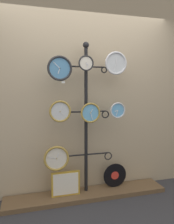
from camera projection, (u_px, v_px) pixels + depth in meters
The scene contains 14 objects.
ground_plane at pixel (95, 210), 2.65m from camera, with size 12.00×12.00×0.00m, color #333338.
shop_wall at pixel (83, 94), 3.04m from camera, with size 4.40×0.04×2.80m.
low_shelf at pixel (87, 194), 2.98m from camera, with size 2.20×0.36×0.06m.
display_stand at pixel (86, 141), 2.96m from camera, with size 0.76×0.38×2.07m.
clock_top_left at pixel (60, 68), 2.65m from camera, with size 0.31×0.04×0.31m.
clock_top_center at pixel (86, 63), 2.76m from camera, with size 0.20×0.04×0.20m.
clock_top_right at pixel (116, 63), 2.86m from camera, with size 0.30×0.04×0.30m.
clock_middle_left at pixel (60, 111), 2.74m from camera, with size 0.28×0.04×0.28m.
clock_middle_center at pixel (90, 113), 2.84m from camera, with size 0.27×0.04×0.27m.
clock_middle_right at pixel (118, 110), 2.93m from camera, with size 0.22×0.04×0.22m.
clock_bottom_left at pixel (56, 158), 2.78m from camera, with size 0.33×0.04×0.33m.
vinyl_record at pixel (115, 175), 3.12m from camera, with size 0.35×0.01×0.35m.
picture_frame at pixel (66, 184), 2.87m from camera, with size 0.38×0.02×0.33m.
price_tag_upper at pixel (63, 82), 2.67m from camera, with size 0.04×0.00×0.03m.
Camera 1 is at (-0.77, -2.39, 1.48)m, focal length 35.00 mm.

